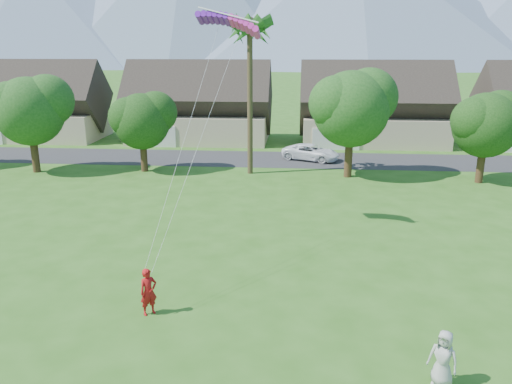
# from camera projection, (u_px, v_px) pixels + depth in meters

# --- Properties ---
(street) EXTENTS (90.00, 7.00, 0.01)m
(street) POSITION_uv_depth(u_px,v_px,m) (277.00, 159.00, 46.75)
(street) COLOR #2D2D30
(street) RESTS_ON ground
(kite_flyer) EXTENTS (0.83, 0.80, 1.91)m
(kite_flyer) POSITION_uv_depth(u_px,v_px,m) (148.00, 292.00, 19.50)
(kite_flyer) COLOR #B31415
(kite_flyer) RESTS_ON ground
(watcher) EXTENTS (1.08, 0.99, 1.86)m
(watcher) POSITION_uv_depth(u_px,v_px,m) (443.00, 358.00, 15.39)
(watcher) COLOR #AFAFAB
(watcher) RESTS_ON ground
(parked_car) EXTENTS (5.78, 4.26, 1.46)m
(parked_car) POSITION_uv_depth(u_px,v_px,m) (311.00, 152.00, 46.30)
(parked_car) COLOR white
(parked_car) RESTS_ON ground
(mountain_ridge) EXTENTS (540.00, 240.00, 70.00)m
(mountain_ridge) POSITION_uv_depth(u_px,v_px,m) (316.00, 8.00, 253.96)
(mountain_ridge) COLOR slate
(mountain_ridge) RESTS_ON ground
(houses_row) EXTENTS (72.75, 8.19, 8.86)m
(houses_row) POSITION_uv_depth(u_px,v_px,m) (285.00, 111.00, 54.35)
(houses_row) COLOR beige
(houses_row) RESTS_ON ground
(tree_row) EXTENTS (62.27, 6.67, 8.45)m
(tree_row) POSITION_uv_depth(u_px,v_px,m) (260.00, 116.00, 39.65)
(tree_row) COLOR #47301C
(tree_row) RESTS_ON ground
(fan_palm) EXTENTS (3.00, 3.00, 13.80)m
(fan_palm) POSITION_uv_depth(u_px,v_px,m) (250.00, 24.00, 38.33)
(fan_palm) COLOR #4C3D26
(fan_palm) RESTS_ON ground
(parafoil_kite) EXTENTS (3.49, 1.22, 0.50)m
(parafoil_kite) POSITION_uv_depth(u_px,v_px,m) (230.00, 20.00, 25.73)
(parafoil_kite) COLOR purple
(parafoil_kite) RESTS_ON ground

